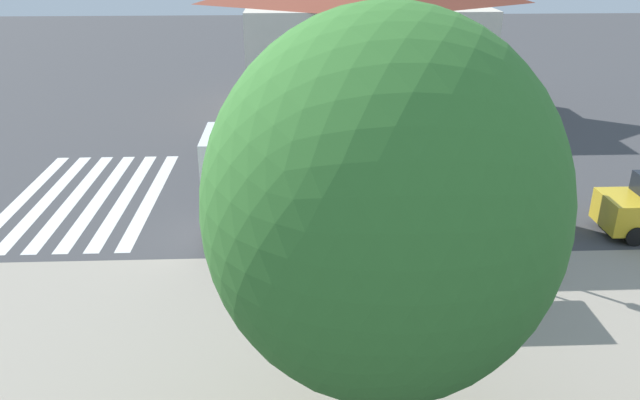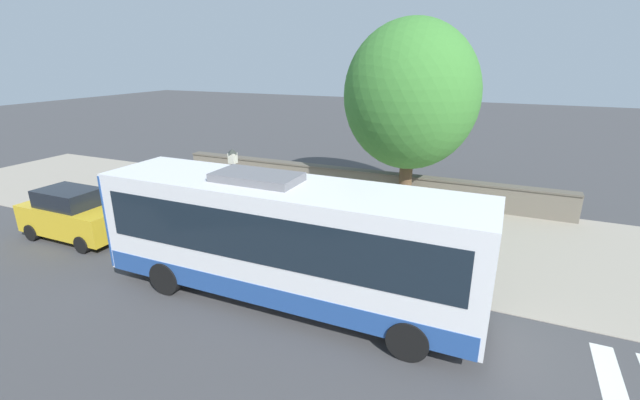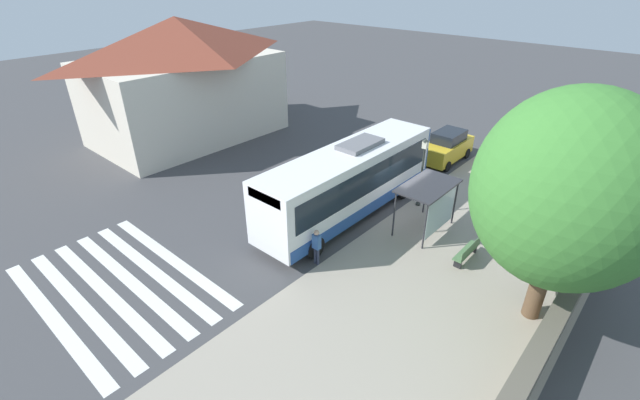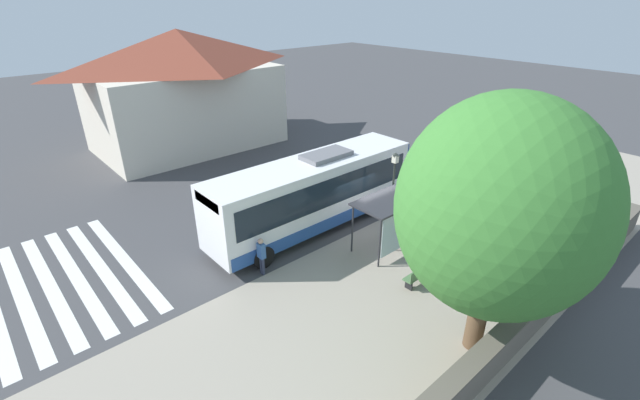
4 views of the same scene
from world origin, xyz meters
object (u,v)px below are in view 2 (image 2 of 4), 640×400
shade_tree (411,96)px  bus_shelter (304,191)px  bench (350,213)px  street_lamp_near (235,191)px  bus (284,238)px  pedestrian (443,271)px  parked_car_behind_bus (73,215)px

shade_tree → bus_shelter: bearing=-23.6°
bench → street_lamp_near: 5.20m
bus → pedestrian: size_ratio=6.45×
pedestrian → bench: bearing=-136.4°
bus → parked_car_behind_bus: bus is taller
bus_shelter → parked_car_behind_bus: size_ratio=0.75×
pedestrian → street_lamp_near: size_ratio=0.45×
street_lamp_near → shade_tree: shade_tree is taller
bus → shade_tree: shade_tree is taller
bus_shelter → shade_tree: 6.83m
bus_shelter → street_lamp_near: (1.53, -1.91, 0.20)m
bus_shelter → shade_tree: (-5.61, 2.45, 3.03)m
shade_tree → parked_car_behind_bus: (8.81, -10.65, -4.09)m
bus → bench: 6.37m
pedestrian → shade_tree: size_ratio=0.20×
bus_shelter → street_lamp_near: street_lamp_near is taller
parked_car_behind_bus → pedestrian: bearing=94.4°
bus → bus_shelter: size_ratio=3.46×
parked_car_behind_bus → street_lamp_near: bearing=104.9°
bus → street_lamp_near: size_ratio=2.92×
pedestrian → parked_car_behind_bus: 13.57m
street_lamp_near → shade_tree: bearing=148.6°
bench → shade_tree: size_ratio=0.23×
bus_shelter → pedestrian: bearing=67.9°
bus → bus_shelter: bearing=-161.9°
bus_shelter → pedestrian: bus_shelter is taller
bus → bus_shelter: (-3.74, -1.22, 0.12)m
shade_tree → pedestrian: bearing=20.4°
pedestrian → street_lamp_near: bearing=-95.0°
bench → parked_car_behind_bus: size_ratio=0.44×
shade_tree → street_lamp_near: bearing=-31.4°
bench → bus_shelter: bearing=-20.5°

